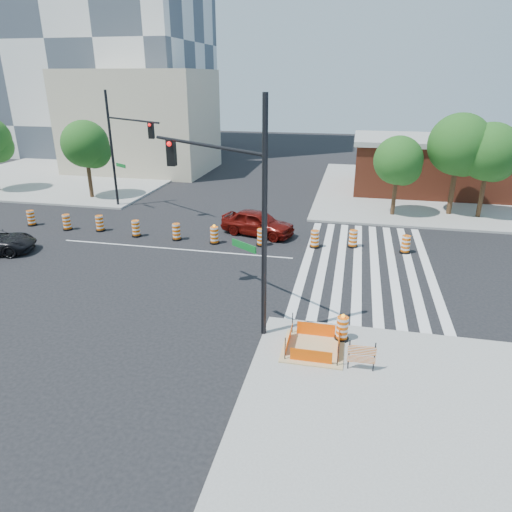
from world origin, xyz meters
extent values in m
plane|color=black|center=(0.00, 0.00, 0.00)|extent=(120.00, 120.00, 0.00)
cube|color=gray|center=(18.00, 18.00, 0.07)|extent=(22.00, 22.00, 0.15)
cube|color=gray|center=(-18.00, 18.00, 0.07)|extent=(22.00, 22.00, 0.15)
cube|color=silver|center=(7.80, 0.00, 0.01)|extent=(0.45, 13.50, 0.01)
cube|color=silver|center=(8.70, 0.00, 0.01)|extent=(0.45, 13.50, 0.01)
cube|color=silver|center=(9.60, 0.00, 0.01)|extent=(0.45, 13.50, 0.01)
cube|color=silver|center=(10.50, 0.00, 0.01)|extent=(0.45, 13.50, 0.01)
cube|color=silver|center=(11.40, 0.00, 0.01)|extent=(0.45, 13.50, 0.01)
cube|color=silver|center=(12.30, 0.00, 0.01)|extent=(0.45, 13.50, 0.01)
cube|color=silver|center=(13.20, 0.00, 0.01)|extent=(0.45, 13.50, 0.01)
cube|color=silver|center=(14.10, 0.00, 0.01)|extent=(0.45, 13.50, 0.01)
cube|color=silver|center=(0.00, 0.00, 0.01)|extent=(14.00, 0.12, 0.01)
cube|color=tan|center=(9.00, -9.00, 0.17)|extent=(2.20, 2.20, 0.05)
cube|color=#F95404|center=(9.00, -9.90, 0.43)|extent=(1.44, 0.02, 0.55)
cube|color=#F95404|center=(9.00, -8.10, 0.43)|extent=(1.44, 0.02, 0.55)
cube|color=#F95404|center=(8.10, -9.00, 0.43)|extent=(0.02, 1.44, 0.55)
cube|color=#F95404|center=(9.90, -9.00, 0.43)|extent=(0.02, 1.44, 0.55)
cylinder|color=black|center=(8.10, -9.90, 0.60)|extent=(0.04, 0.04, 0.90)
cylinder|color=black|center=(9.90, -9.90, 0.60)|extent=(0.04, 0.04, 0.90)
cylinder|color=black|center=(8.10, -8.10, 0.60)|extent=(0.04, 0.04, 0.90)
cylinder|color=black|center=(9.90, -8.10, 0.60)|extent=(0.04, 0.04, 0.90)
cube|color=brown|center=(18.00, 18.00, 2.10)|extent=(16.00, 8.00, 4.20)
cube|color=gray|center=(18.00, 18.00, 4.40)|extent=(16.50, 8.50, 0.40)
cube|color=#C3B595|center=(-12.00, 22.00, 5.00)|extent=(14.00, 10.00, 10.00)
imported|color=#570B07|center=(4.26, 3.53, 0.79)|extent=(4.99, 3.04, 1.59)
cylinder|color=black|center=(7.02, -8.28, 4.53)|extent=(0.20, 0.20, 8.75)
cylinder|color=black|center=(4.31, -6.43, 6.93)|extent=(5.50, 3.81, 0.13)
cube|color=black|center=(2.41, -5.14, 6.39)|extent=(0.35, 0.31, 1.09)
sphere|color=#FF0C0C|center=(2.41, -5.32, 6.77)|extent=(0.20, 0.20, 0.20)
cube|color=#0C591E|center=(6.12, -7.66, 3.43)|extent=(1.11, 0.78, 0.27)
cylinder|color=black|center=(-7.71, 7.90, 4.31)|extent=(0.19, 0.19, 8.33)
cylinder|color=black|center=(-5.04, 6.27, 6.60)|extent=(5.39, 3.37, 0.12)
cube|color=black|center=(-3.18, 5.13, 6.08)|extent=(0.33, 0.29, 1.04)
sphere|color=#FF0C0C|center=(-3.18, 4.95, 6.45)|extent=(0.19, 0.19, 0.19)
cube|color=#0C591E|center=(-6.82, 7.35, 3.27)|extent=(1.09, 0.69, 0.26)
cylinder|color=black|center=(9.97, -8.12, 0.20)|extent=(0.55, 0.55, 0.09)
cylinder|color=#DC5604|center=(9.97, -8.12, 0.65)|extent=(0.44, 0.44, 0.87)
sphere|color=#FF990C|center=(9.97, -8.12, 1.15)|extent=(0.15, 0.15, 0.15)
cube|color=#DC5604|center=(10.67, -9.91, 0.91)|extent=(0.93, 0.08, 0.31)
cube|color=#DC5604|center=(10.67, -9.91, 0.57)|extent=(0.93, 0.08, 0.24)
cylinder|color=black|center=(10.26, -9.93, 0.70)|extent=(0.04, 0.04, 1.09)
cylinder|color=black|center=(11.09, -9.90, 0.70)|extent=(0.04, 0.04, 1.09)
cylinder|color=#382314|center=(-10.94, 9.62, 1.96)|extent=(0.32, 0.32, 3.91)
sphere|color=#224F16|center=(-10.94, 9.62, 4.40)|extent=(3.67, 3.67, 3.67)
sphere|color=#224F16|center=(-10.44, 9.92, 3.79)|extent=(2.69, 2.69, 2.69)
sphere|color=#224F16|center=(-11.33, 9.42, 4.04)|extent=(2.45, 2.45, 2.45)
cylinder|color=#382314|center=(12.83, 9.60, 1.77)|extent=(0.29, 0.29, 3.55)
sphere|color=#224F16|center=(12.83, 9.60, 3.99)|extent=(3.32, 3.32, 3.32)
sphere|color=#224F16|center=(13.27, 9.87, 3.44)|extent=(2.44, 2.44, 2.44)
sphere|color=#224F16|center=(12.47, 9.42, 3.66)|extent=(2.22, 2.22, 2.22)
cylinder|color=#382314|center=(16.80, 10.65, 2.24)|extent=(0.35, 0.35, 4.48)
sphere|color=#224F16|center=(16.80, 10.65, 5.04)|extent=(4.20, 4.20, 4.20)
sphere|color=#224F16|center=(17.34, 10.98, 4.34)|extent=(3.08, 3.08, 3.08)
sphere|color=#224F16|center=(16.37, 10.43, 4.62)|extent=(2.80, 2.80, 2.80)
cylinder|color=#382314|center=(18.70, 10.30, 2.07)|extent=(0.31, 0.31, 4.14)
sphere|color=#224F16|center=(18.70, 10.30, 4.66)|extent=(3.88, 3.88, 3.88)
sphere|color=#224F16|center=(19.18, 10.59, 4.01)|extent=(2.85, 2.85, 2.85)
sphere|color=#224F16|center=(18.32, 10.11, 4.27)|extent=(2.59, 2.59, 2.59)
cylinder|color=black|center=(-10.99, 2.21, 0.05)|extent=(0.60, 0.60, 0.10)
cylinder|color=#DC5604|center=(-10.99, 2.21, 0.55)|extent=(0.48, 0.48, 0.95)
cylinder|color=black|center=(-8.10, 1.87, 0.05)|extent=(0.60, 0.60, 0.10)
cylinder|color=#DC5604|center=(-8.10, 1.87, 0.55)|extent=(0.48, 0.48, 0.95)
cylinder|color=black|center=(-5.88, 2.11, 0.05)|extent=(0.60, 0.60, 0.10)
cylinder|color=#DC5604|center=(-5.88, 2.11, 0.55)|extent=(0.48, 0.48, 0.95)
cylinder|color=black|center=(-3.10, 1.61, 0.05)|extent=(0.60, 0.60, 0.10)
cylinder|color=#DC5604|center=(-3.10, 1.61, 0.55)|extent=(0.48, 0.48, 0.95)
cylinder|color=black|center=(-0.39, 1.53, 0.05)|extent=(0.60, 0.60, 0.10)
cylinder|color=#DC5604|center=(-0.39, 1.53, 0.55)|extent=(0.48, 0.48, 0.95)
cylinder|color=black|center=(2.06, 1.41, 0.05)|extent=(0.60, 0.60, 0.10)
cylinder|color=#DC5604|center=(2.06, 1.41, 0.55)|extent=(0.48, 0.48, 0.95)
sphere|color=#FF990C|center=(2.06, 1.41, 1.10)|extent=(0.16, 0.16, 0.16)
cylinder|color=black|center=(4.88, 1.63, 0.05)|extent=(0.60, 0.60, 0.10)
cylinder|color=#DC5604|center=(4.88, 1.63, 0.55)|extent=(0.48, 0.48, 0.95)
cylinder|color=black|center=(8.00, 2.01, 0.05)|extent=(0.60, 0.60, 0.10)
cylinder|color=#DC5604|center=(8.00, 2.01, 0.55)|extent=(0.48, 0.48, 0.95)
cylinder|color=black|center=(10.19, 2.55, 0.05)|extent=(0.60, 0.60, 0.10)
cylinder|color=#DC5604|center=(10.19, 2.55, 0.55)|extent=(0.48, 0.48, 0.95)
cylinder|color=black|center=(13.11, 2.19, 0.05)|extent=(0.60, 0.60, 0.10)
cylinder|color=#DC5604|center=(13.11, 2.19, 0.55)|extent=(0.48, 0.48, 0.95)
camera|label=1|loc=(9.97, -23.24, 9.36)|focal=32.00mm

